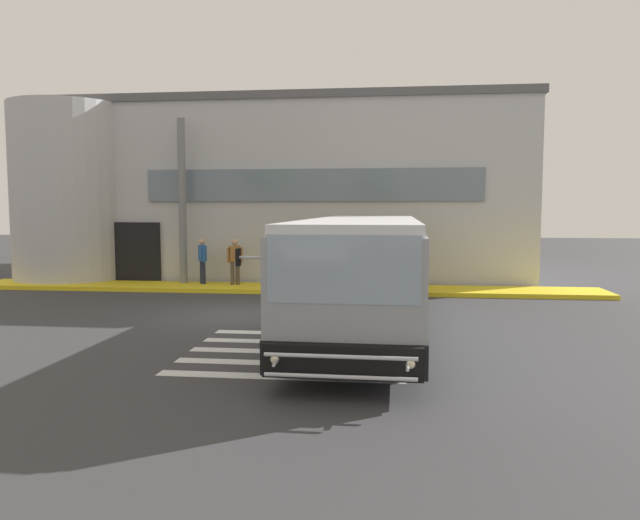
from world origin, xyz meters
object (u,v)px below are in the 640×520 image
at_px(safety_bollard_yellow, 363,283).
at_px(bus_main_foreground, 364,274).
at_px(entry_support_column, 182,201).
at_px(passenger_by_doorway, 235,259).
at_px(passenger_near_column, 202,259).

bearing_deg(safety_bollard_yellow, bus_main_foreground, -87.29).
height_order(entry_support_column, passenger_by_doorway, entry_support_column).
distance_m(entry_support_column, safety_bollard_yellow, 7.56).
bearing_deg(passenger_by_doorway, bus_main_foreground, -53.24).
xyz_separation_m(entry_support_column, bus_main_foreground, (7.05, -7.01, -1.86)).
bearing_deg(passenger_near_column, safety_bollard_yellow, -14.91).
relative_size(entry_support_column, safety_bollard_yellow, 6.78).
distance_m(passenger_near_column, safety_bollard_yellow, 6.25).
distance_m(bus_main_foreground, passenger_by_doorway, 8.34).
bearing_deg(bus_main_foreground, passenger_by_doorway, 126.76).
relative_size(entry_support_column, passenger_near_column, 3.64).
height_order(passenger_near_column, safety_bollard_yellow, passenger_near_column).
bearing_deg(passenger_by_doorway, safety_bollard_yellow, -17.13).
relative_size(passenger_by_doorway, safety_bollard_yellow, 1.86).
distance_m(bus_main_foreground, safety_bollard_yellow, 5.29).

